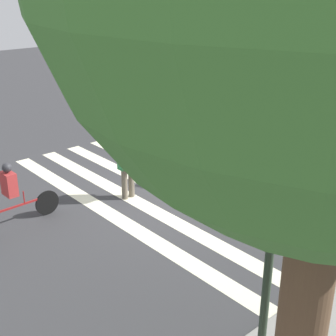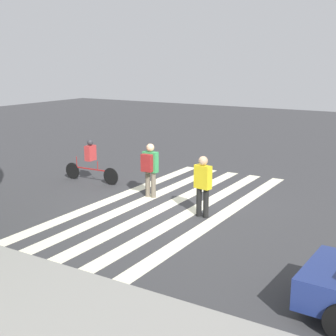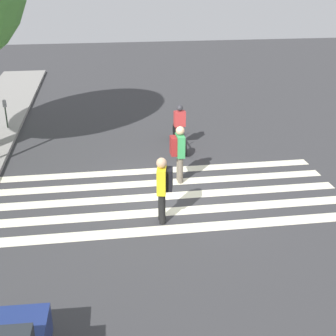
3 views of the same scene
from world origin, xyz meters
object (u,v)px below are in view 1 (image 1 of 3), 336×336
object	(u,v)px
cyclist_mid_street	(10,193)
pedestrian_adult_tall_backpack	(128,161)
traffic_light	(268,178)
pedestrian_child_with_backpack	(214,149)

from	to	relation	value
cyclist_mid_street	pedestrian_adult_tall_backpack	bearing A→B (deg)	167.50
traffic_light	pedestrian_child_with_backpack	xyz separation A→B (m)	(-4.41, -5.07, -2.01)
traffic_light	cyclist_mid_street	xyz separation A→B (m)	(0.85, -6.39, -2.18)
pedestrian_adult_tall_backpack	cyclist_mid_street	distance (m)	2.99
traffic_light	pedestrian_adult_tall_backpack	distance (m)	6.53
traffic_light	pedestrian_adult_tall_backpack	size ratio (longest dim) A/B	2.46
pedestrian_adult_tall_backpack	traffic_light	bearing A→B (deg)	-110.89
traffic_light	pedestrian_child_with_backpack	distance (m)	7.01
traffic_light	pedestrian_child_with_backpack	bearing A→B (deg)	-131.05
cyclist_mid_street	pedestrian_child_with_backpack	bearing A→B (deg)	163.76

